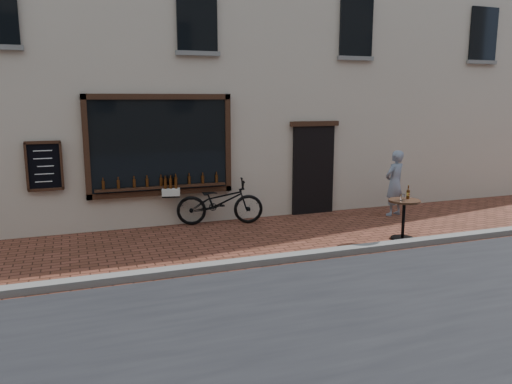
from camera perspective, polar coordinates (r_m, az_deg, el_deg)
name	(u,v)px	position (r m, az deg, el deg)	size (l,w,h in m)	color
ground	(304,263)	(8.99, 5.52, -8.05)	(90.00, 90.00, 0.00)	#562B1C
kerb	(299,256)	(9.14, 4.98, -7.33)	(90.00, 0.25, 0.12)	slate
shop_building	(206,21)	(14.78, -5.77, 18.89)	(28.00, 6.20, 10.00)	#C4B39B
cargo_bicycle	(218,201)	(11.53, -4.35, -1.08)	(2.38, 1.13, 1.12)	black
bistro_table	(404,211)	(10.70, 16.55, -2.11)	(0.65, 0.65, 1.11)	black
pedestrian	(395,183)	(12.78, 15.56, 0.99)	(0.59, 0.39, 1.62)	gray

